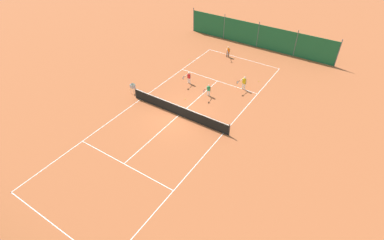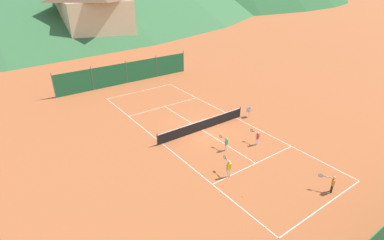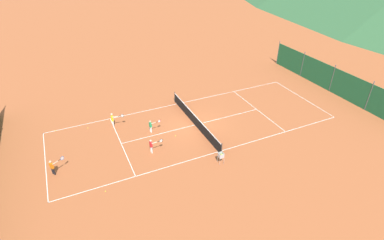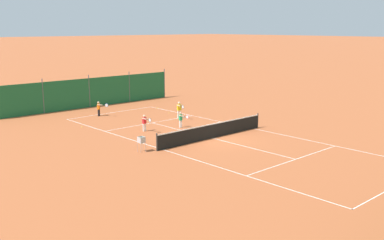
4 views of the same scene
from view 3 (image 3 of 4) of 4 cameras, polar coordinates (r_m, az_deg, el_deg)
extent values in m
plane|color=#A8542D|center=(25.72, 0.56, -0.95)|extent=(600.00, 600.00, 0.00)
cube|color=white|center=(32.00, 20.25, 4.00)|extent=(8.25, 0.05, 0.01)
cube|color=white|center=(24.12, -26.15, -7.33)|extent=(8.25, 0.05, 0.01)
cube|color=white|center=(28.95, -2.92, 3.07)|extent=(0.05, 23.85, 0.01)
cube|color=white|center=(22.77, 5.01, -6.05)|extent=(0.05, 23.85, 0.01)
cube|color=white|center=(28.66, 12.22, 2.01)|extent=(8.20, 0.05, 0.01)
cube|color=white|center=(24.15, -13.33, -4.40)|extent=(8.20, 0.05, 0.01)
cube|color=white|center=(25.72, 0.56, -0.94)|extent=(0.05, 12.80, 0.01)
cylinder|color=#2D2D2D|center=(29.06, -3.28, 4.37)|extent=(0.08, 0.08, 1.06)
cylinder|color=#2D2D2D|center=(22.15, 5.64, -5.62)|extent=(0.08, 0.08, 1.06)
cube|color=black|center=(25.48, 0.57, -0.09)|extent=(9.10, 0.02, 0.91)
cube|color=white|center=(25.23, 0.57, 0.82)|extent=(9.10, 0.04, 0.06)
cube|color=#1E6038|center=(33.99, 25.11, 6.99)|extent=(17.20, 0.04, 2.60)
cylinder|color=#59595E|center=(39.50, 16.10, 12.29)|extent=(0.08, 0.08, 2.90)
cylinder|color=#59595E|center=(36.57, 20.33, 9.97)|extent=(0.08, 0.08, 2.90)
cylinder|color=#59595E|center=(33.93, 25.17, 7.21)|extent=(0.08, 0.08, 2.90)
cylinder|color=#59595E|center=(31.66, 30.70, 3.97)|extent=(0.08, 0.08, 2.90)
cylinder|color=white|center=(26.30, -14.81, -0.54)|extent=(0.11, 0.11, 0.61)
cylinder|color=white|center=(26.13, -14.77, -0.76)|extent=(0.11, 0.11, 0.61)
cube|color=yellow|center=(25.93, -14.95, 0.36)|extent=(0.32, 0.21, 0.47)
sphere|color=beige|center=(25.75, -15.06, 1.04)|extent=(0.19, 0.19, 0.19)
cylinder|color=beige|center=(26.10, -14.98, 0.56)|extent=(0.07, 0.07, 0.47)
cylinder|color=beige|center=(25.68, -14.46, 0.58)|extent=(0.13, 0.48, 0.07)
cylinder|color=black|center=(25.68, -13.70, 0.70)|extent=(0.06, 0.22, 0.03)
torus|color=black|center=(25.69, -13.15, 0.79)|extent=(0.06, 0.28, 0.28)
cylinder|color=silver|center=(25.69, -13.15, 0.79)|extent=(0.04, 0.25, 0.25)
cylinder|color=white|center=(24.97, -7.94, -1.70)|extent=(0.09, 0.09, 0.53)
cylinder|color=white|center=(24.84, -7.76, -1.88)|extent=(0.09, 0.09, 0.53)
cube|color=#239E5B|center=(24.65, -7.93, -0.89)|extent=(0.28, 0.19, 0.41)
sphere|color=tan|center=(24.48, -7.98, -0.28)|extent=(0.16, 0.16, 0.16)
cylinder|color=tan|center=(24.77, -8.10, -0.72)|extent=(0.06, 0.06, 0.41)
cylinder|color=tan|center=(24.51, -7.36, -0.59)|extent=(0.13, 0.41, 0.06)
cylinder|color=black|center=(24.62, -6.75, -0.38)|extent=(0.06, 0.19, 0.03)
torus|color=red|center=(24.71, -6.28, -0.22)|extent=(0.07, 0.28, 0.28)
cylinder|color=silver|center=(24.71, -6.28, -0.22)|extent=(0.05, 0.25, 0.25)
cylinder|color=white|center=(22.74, -7.82, -5.47)|extent=(0.10, 0.10, 0.54)
cylinder|color=white|center=(22.61, -7.65, -5.70)|extent=(0.10, 0.10, 0.54)
cube|color=red|center=(22.39, -7.83, -4.61)|extent=(0.27, 0.17, 0.42)
sphere|color=beige|center=(22.20, -7.89, -3.95)|extent=(0.17, 0.17, 0.17)
cylinder|color=beige|center=(22.52, -7.99, -4.39)|extent=(0.06, 0.06, 0.42)
cylinder|color=beige|center=(22.22, -7.19, -4.33)|extent=(0.10, 0.42, 0.06)
cylinder|color=black|center=(22.31, -6.47, -4.11)|extent=(0.04, 0.19, 0.03)
torus|color=black|center=(22.39, -5.92, -3.94)|extent=(0.05, 0.28, 0.28)
cylinder|color=silver|center=(22.39, -5.92, -3.94)|extent=(0.02, 0.25, 0.25)
cylinder|color=black|center=(22.74, -25.05, -8.74)|extent=(0.10, 0.10, 0.56)
cylinder|color=black|center=(22.61, -24.78, -8.92)|extent=(0.10, 0.10, 0.56)
cube|color=orange|center=(22.38, -25.20, -7.86)|extent=(0.31, 0.28, 0.43)
sphere|color=tan|center=(22.18, -25.39, -7.21)|extent=(0.17, 0.17, 0.17)
cylinder|color=tan|center=(22.50, -25.46, -7.70)|extent=(0.06, 0.06, 0.43)
cylinder|color=tan|center=(22.24, -24.60, -7.40)|extent=(0.29, 0.39, 0.06)
cylinder|color=black|center=(22.36, -23.98, -7.00)|extent=(0.13, 0.18, 0.03)
torus|color=#1E4CB2|center=(22.45, -23.51, -6.69)|extent=(0.18, 0.25, 0.28)
cylinder|color=silver|center=(22.45, -23.51, -6.69)|extent=(0.14, 0.21, 0.25)
sphere|color=#CCE033|center=(24.36, -3.17, -3.02)|extent=(0.07, 0.07, 0.07)
sphere|color=#CCE033|center=(26.75, -19.23, -1.46)|extent=(0.07, 0.07, 0.07)
sphere|color=#CCE033|center=(20.37, -16.17, -12.91)|extent=(0.07, 0.07, 0.07)
sphere|color=#CCE033|center=(27.43, -24.61, -1.84)|extent=(0.07, 0.07, 0.07)
cylinder|color=#B7B7BC|center=(21.65, 4.86, -7.46)|extent=(0.02, 0.02, 0.55)
cylinder|color=#B7B7BC|center=(21.43, 5.31, -7.98)|extent=(0.02, 0.02, 0.55)
cylinder|color=#B7B7BC|center=(21.79, 5.65, -7.21)|extent=(0.02, 0.02, 0.55)
cylinder|color=#B7B7BC|center=(21.57, 6.10, -7.72)|extent=(0.02, 0.02, 0.55)
cube|color=#B7B7BC|center=(21.43, 5.52, -7.01)|extent=(0.34, 0.34, 0.02)
cube|color=#B7B7BC|center=(21.26, 5.14, -6.79)|extent=(0.34, 0.02, 0.34)
cube|color=#B7B7BC|center=(21.40, 5.94, -6.54)|extent=(0.34, 0.02, 0.34)
cube|color=#B7B7BC|center=(21.44, 5.32, -6.41)|extent=(0.02, 0.34, 0.34)
cube|color=#B7B7BC|center=(21.22, 5.77, -6.93)|extent=(0.02, 0.34, 0.34)
sphere|color=#CCE033|center=(21.43, 5.77, -6.89)|extent=(0.07, 0.07, 0.07)
sphere|color=#CCE033|center=(21.45, 5.52, -6.82)|extent=(0.07, 0.07, 0.07)
sphere|color=#CCE033|center=(21.43, 5.85, -6.89)|extent=(0.07, 0.07, 0.07)
sphere|color=#CCE033|center=(21.42, 5.26, -6.88)|extent=(0.07, 0.07, 0.07)
sphere|color=#CCE033|center=(21.40, 5.35, -6.93)|extent=(0.07, 0.07, 0.07)
sphere|color=#CCE033|center=(21.39, 5.43, -6.95)|extent=(0.07, 0.07, 0.07)
sphere|color=#CCE033|center=(21.37, 5.93, -6.83)|extent=(0.07, 0.07, 0.07)
sphere|color=#CCE033|center=(21.33, 5.20, -6.86)|extent=(0.07, 0.07, 0.07)
sphere|color=#CCE033|center=(21.38, 5.79, -6.80)|extent=(0.07, 0.07, 0.07)
sphere|color=#CCE033|center=(21.43, 5.64, -6.69)|extent=(0.07, 0.07, 0.07)
sphere|color=#CCE033|center=(21.44, 5.79, -6.68)|extent=(0.07, 0.07, 0.07)
sphere|color=#CCE033|center=(21.43, 5.57, -6.68)|extent=(0.07, 0.07, 0.07)
sphere|color=#CCE033|center=(21.34, 5.60, -6.69)|extent=(0.07, 0.07, 0.07)
sphere|color=#CCE033|center=(21.39, 5.79, -6.60)|extent=(0.07, 0.07, 0.07)
sphere|color=#CCE033|center=(21.44, 5.68, -6.48)|extent=(0.07, 0.07, 0.07)
sphere|color=#CCE033|center=(21.23, 5.33, -6.91)|extent=(0.07, 0.07, 0.07)
sphere|color=#CCE033|center=(21.40, 5.76, -6.56)|extent=(0.07, 0.07, 0.07)
sphere|color=#CCE033|center=(21.41, 5.53, -6.52)|extent=(0.07, 0.07, 0.07)
camera|label=1|loc=(39.62, 16.52, 32.07)|focal=28.00mm
camera|label=2|loc=(35.13, -43.64, 21.76)|focal=28.00mm
camera|label=4|loc=(29.98, 62.89, 0.69)|focal=42.00mm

